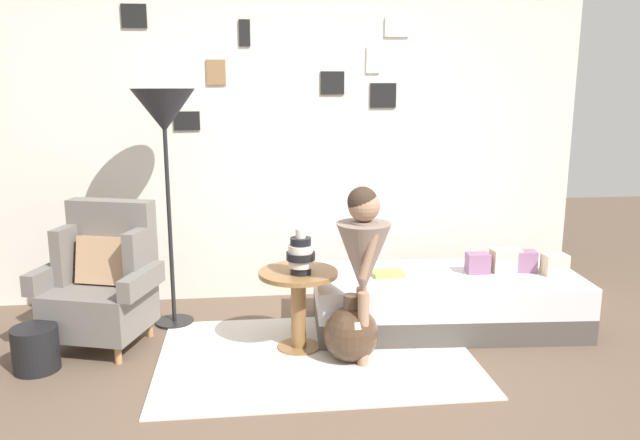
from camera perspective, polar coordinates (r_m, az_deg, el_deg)
ground_plane at (r=3.62m, az=-0.65°, el=-16.61°), size 12.00×12.00×0.00m
gallery_wall at (r=5.13m, az=-2.97°, el=7.28°), size 4.80×0.12×2.60m
rug at (r=4.20m, az=-0.37°, el=-12.27°), size 2.03×1.39×0.01m
armchair at (r=4.51m, az=-19.05°, el=-5.29°), size 0.87×0.75×0.97m
daybed at (r=4.71m, az=11.36°, el=-7.18°), size 1.95×0.92×0.40m
pillow_head at (r=4.84m, az=20.52°, el=-3.80°), size 0.17×0.13×0.15m
pillow_mid at (r=4.84m, az=17.82°, el=-3.57°), size 0.22×0.15×0.15m
pillow_back at (r=4.79m, az=16.47°, el=-3.54°), size 0.22×0.13×0.17m
pillow_extra at (r=4.72m, az=14.11°, el=-3.81°), size 0.17×0.13×0.14m
side_table at (r=4.19m, az=-1.97°, el=-6.75°), size 0.52×0.52×0.54m
vase_striped at (r=4.05m, az=-1.69°, el=-3.18°), size 0.19×0.19×0.30m
floor_lamp at (r=4.56m, az=-13.95°, el=8.89°), size 0.44×0.44×1.71m
person_child at (r=3.89m, az=3.95°, el=-2.94°), size 0.34×0.34×1.14m
book_on_daybed at (r=4.55m, az=6.12°, el=-4.84°), size 0.23×0.18×0.03m
demijohn_near at (r=4.10m, az=2.82°, el=-10.23°), size 0.36×0.36×0.44m
magazine_basket at (r=4.35m, az=-24.37°, el=-10.59°), size 0.28×0.28×0.28m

